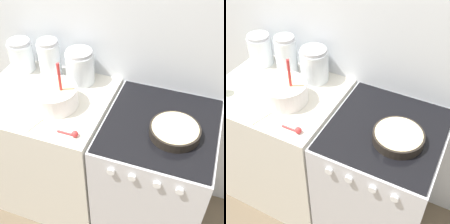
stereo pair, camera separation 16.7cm
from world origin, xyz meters
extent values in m
cube|color=silver|center=(0.00, 0.67, 1.20)|extent=(4.54, 0.05, 2.40)
cube|color=silver|center=(-0.38, 0.32, 0.46)|extent=(0.77, 0.65, 0.93)
cube|color=silver|center=(0.32, 0.32, 0.46)|extent=(0.62, 0.65, 0.91)
cube|color=black|center=(0.32, 0.32, 0.92)|extent=(0.59, 0.62, 0.01)
cylinder|color=white|center=(0.15, -0.01, 0.85)|extent=(0.04, 0.02, 0.04)
cylinder|color=white|center=(0.26, -0.01, 0.85)|extent=(0.04, 0.02, 0.04)
cylinder|color=white|center=(0.39, -0.01, 0.85)|extent=(0.04, 0.02, 0.04)
cylinder|color=white|center=(0.49, -0.01, 0.85)|extent=(0.04, 0.02, 0.04)
cylinder|color=white|center=(-0.28, 0.28, 0.98)|extent=(0.26, 0.26, 0.12)
cylinder|color=beige|center=(-0.28, 0.28, 1.01)|extent=(0.23, 0.23, 0.06)
cylinder|color=red|center=(-0.24, 0.28, 1.08)|extent=(0.02, 0.02, 0.27)
cylinder|color=black|center=(0.40, 0.27, 0.95)|extent=(0.26, 0.26, 0.05)
cylinder|color=beige|center=(0.40, 0.27, 0.96)|extent=(0.24, 0.24, 0.04)
cylinder|color=silver|center=(-0.65, 0.54, 1.02)|extent=(0.16, 0.16, 0.19)
cylinder|color=tan|center=(-0.65, 0.54, 0.98)|extent=(0.14, 0.14, 0.11)
cylinder|color=#B2B2B7|center=(-0.65, 0.54, 1.12)|extent=(0.14, 0.14, 0.02)
cylinder|color=silver|center=(-0.45, 0.54, 1.04)|extent=(0.14, 0.14, 0.22)
cylinder|color=silver|center=(-0.45, 0.54, 0.99)|extent=(0.12, 0.12, 0.13)
cylinder|color=#B2B2B7|center=(-0.45, 0.54, 1.16)|extent=(0.12, 0.12, 0.02)
cylinder|color=silver|center=(-0.24, 0.54, 1.02)|extent=(0.18, 0.18, 0.20)
cylinder|color=white|center=(-0.24, 0.54, 0.98)|extent=(0.16, 0.16, 0.12)
cylinder|color=#B2B2B7|center=(-0.24, 0.54, 1.13)|extent=(0.16, 0.16, 0.02)
cube|color=beige|center=(-0.39, 0.15, 0.93)|extent=(0.25, 0.26, 0.01)
cylinder|color=red|center=(-0.13, 0.08, 0.93)|extent=(0.09, 0.01, 0.01)
sphere|color=red|center=(-0.07, 0.08, 0.94)|extent=(0.04, 0.04, 0.04)
camera|label=1|loc=(0.48, -0.90, 2.08)|focal=50.00mm
camera|label=2|loc=(0.63, -0.84, 2.08)|focal=50.00mm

